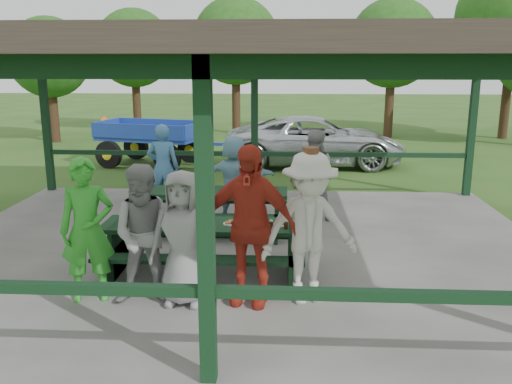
# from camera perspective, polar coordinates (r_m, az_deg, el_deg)

# --- Properties ---
(ground) EXTENTS (90.00, 90.00, 0.00)m
(ground) POSITION_cam_1_polar(r_m,az_deg,el_deg) (8.92, -1.55, -6.37)
(ground) COLOR #284E18
(ground) RESTS_ON ground
(concrete_slab) EXTENTS (10.00, 8.00, 0.10)m
(concrete_slab) POSITION_cam_1_polar(r_m,az_deg,el_deg) (8.91, -1.55, -6.07)
(concrete_slab) COLOR #60605C
(concrete_slab) RESTS_ON ground
(pavilion_structure) EXTENTS (10.60, 8.60, 3.24)m
(pavilion_structure) POSITION_cam_1_polar(r_m,az_deg,el_deg) (8.39, -1.69, 14.42)
(pavilion_structure) COLOR black
(pavilion_structure) RESTS_ON concrete_slab
(picnic_table_near) EXTENTS (2.80, 1.39, 0.75)m
(picnic_table_near) POSITION_cam_1_polar(r_m,az_deg,el_deg) (7.65, -5.55, -5.26)
(picnic_table_near) COLOR black
(picnic_table_near) RESTS_ON concrete_slab
(picnic_table_far) EXTENTS (2.61, 1.39, 0.75)m
(picnic_table_far) POSITION_cam_1_polar(r_m,az_deg,el_deg) (9.57, -4.57, -1.41)
(picnic_table_far) COLOR black
(picnic_table_far) RESTS_ON concrete_slab
(table_setting) EXTENTS (2.30, 0.45, 0.10)m
(table_setting) POSITION_cam_1_polar(r_m,az_deg,el_deg) (7.58, -5.35, -3.03)
(table_setting) COLOR white
(table_setting) RESTS_ON picnic_table_near
(contestant_green) EXTENTS (0.76, 0.60, 1.83)m
(contestant_green) POSITION_cam_1_polar(r_m,az_deg,el_deg) (7.03, -17.33, -3.84)
(contestant_green) COLOR green
(contestant_green) RESTS_ON concrete_slab
(contestant_grey_left) EXTENTS (0.93, 0.76, 1.76)m
(contestant_grey_left) POSITION_cam_1_polar(r_m,az_deg,el_deg) (6.76, -11.44, -4.46)
(contestant_grey_left) COLOR gray
(contestant_grey_left) RESTS_ON concrete_slab
(contestant_grey_mid) EXTENTS (0.86, 0.59, 1.69)m
(contestant_grey_mid) POSITION_cam_1_polar(r_m,az_deg,el_deg) (6.68, -7.68, -4.85)
(contestant_grey_mid) COLOR gray
(contestant_grey_mid) RESTS_ON concrete_slab
(contestant_red) EXTENTS (1.25, 0.75, 2.00)m
(contestant_red) POSITION_cam_1_polar(r_m,az_deg,el_deg) (6.60, -0.77, -3.53)
(contestant_red) COLOR #B33020
(contestant_red) RESTS_ON concrete_slab
(contestant_white_fedora) EXTENTS (1.38, 1.03, 1.96)m
(contestant_white_fedora) POSITION_cam_1_polar(r_m,az_deg,el_deg) (6.68, 5.61, -3.81)
(contestant_white_fedora) COLOR silver
(contestant_white_fedora) RESTS_ON concrete_slab
(spectator_lblue) EXTENTS (1.56, 0.71, 1.62)m
(spectator_lblue) POSITION_cam_1_polar(r_m,az_deg,el_deg) (10.29, -2.31, 1.59)
(spectator_lblue) COLOR #8BC1D6
(spectator_lblue) RESTS_ON concrete_slab
(spectator_blue) EXTENTS (0.65, 0.44, 1.75)m
(spectator_blue) POSITION_cam_1_polar(r_m,az_deg,el_deg) (11.06, -9.75, 2.60)
(spectator_blue) COLOR teal
(spectator_blue) RESTS_ON concrete_slab
(spectator_grey) EXTENTS (0.85, 0.67, 1.71)m
(spectator_grey) POSITION_cam_1_polar(r_m,az_deg,el_deg) (10.32, 6.04, 1.83)
(spectator_grey) COLOR gray
(spectator_grey) RESTS_ON concrete_slab
(pickup_truck) EXTENTS (5.31, 2.54, 1.46)m
(pickup_truck) POSITION_cam_1_polar(r_m,az_deg,el_deg) (16.37, 6.28, 5.37)
(pickup_truck) COLOR silver
(pickup_truck) RESTS_ON ground
(farm_trailer) EXTENTS (4.09, 2.38, 1.42)m
(farm_trailer) POSITION_cam_1_polar(r_m,az_deg,el_deg) (16.55, -11.06, 5.19)
(farm_trailer) COLOR #1B3896
(farm_trailer) RESTS_ON ground
(tree_far_left) EXTENTS (3.41, 3.41, 5.33)m
(tree_far_left) POSITION_cam_1_polar(r_m,az_deg,el_deg) (25.21, -12.73, 14.52)
(tree_far_left) COLOR #362115
(tree_far_left) RESTS_ON ground
(tree_left) EXTENTS (3.66, 3.66, 5.72)m
(tree_left) POSITION_cam_1_polar(r_m,az_deg,el_deg) (23.69, -2.16, 15.56)
(tree_left) COLOR #362115
(tree_left) RESTS_ON ground
(tree_mid) EXTENTS (3.54, 3.54, 5.53)m
(tree_mid) POSITION_cam_1_polar(r_m,az_deg,el_deg) (23.06, 14.20, 14.90)
(tree_mid) COLOR #362115
(tree_mid) RESTS_ON ground
(tree_edge_left) EXTENTS (3.01, 3.01, 4.71)m
(tree_edge_left) POSITION_cam_1_polar(r_m,az_deg,el_deg) (22.39, -20.97, 13.06)
(tree_edge_left) COLOR #362115
(tree_edge_left) RESTS_ON ground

